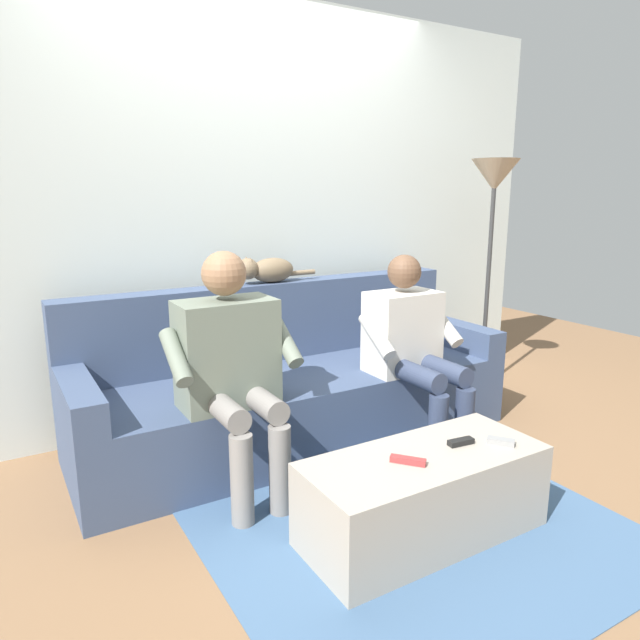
{
  "coord_description": "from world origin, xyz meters",
  "views": [
    {
      "loc": [
        1.45,
        2.61,
        1.4
      ],
      "look_at": [
        0.0,
        0.17,
        0.75
      ],
      "focal_mm": 32.14,
      "sensor_mm": 36.0,
      "label": 1
    }
  ],
  "objects_px": {
    "person_left_seated": "(411,342)",
    "person_right_seated": "(231,361)",
    "remote_gray": "(501,441)",
    "floor_lamp": "(494,193)",
    "cat_on_backrest": "(267,270)",
    "remote_red": "(408,460)",
    "coffee_table": "(423,495)",
    "couch": "(292,388)",
    "remote_black": "(461,442)"
  },
  "relations": [
    {
      "from": "remote_gray",
      "to": "floor_lamp",
      "type": "xyz_separation_m",
      "value": [
        -1.21,
        -1.25,
        1.01
      ]
    },
    {
      "from": "couch",
      "to": "cat_on_backrest",
      "type": "xyz_separation_m",
      "value": [
        0.02,
        -0.26,
        0.65
      ]
    },
    {
      "from": "coffee_table",
      "to": "remote_red",
      "type": "xyz_separation_m",
      "value": [
        0.11,
        0.02,
        0.19
      ]
    },
    {
      "from": "remote_gray",
      "to": "person_right_seated",
      "type": "bearing_deg",
      "value": 9.09
    },
    {
      "from": "couch",
      "to": "person_left_seated",
      "type": "relative_size",
      "value": 2.3
    },
    {
      "from": "person_right_seated",
      "to": "remote_black",
      "type": "height_order",
      "value": "person_right_seated"
    },
    {
      "from": "coffee_table",
      "to": "person_right_seated",
      "type": "xyz_separation_m",
      "value": [
        0.52,
        -0.75,
        0.46
      ]
    },
    {
      "from": "couch",
      "to": "floor_lamp",
      "type": "xyz_separation_m",
      "value": [
        -1.55,
        -0.03,
        1.09
      ]
    },
    {
      "from": "couch",
      "to": "cat_on_backrest",
      "type": "relative_size",
      "value": 4.86
    },
    {
      "from": "person_left_seated",
      "to": "cat_on_backrest",
      "type": "xyz_separation_m",
      "value": [
        0.54,
        -0.68,
        0.35
      ]
    },
    {
      "from": "coffee_table",
      "to": "couch",
      "type": "bearing_deg",
      "value": -90.0
    },
    {
      "from": "cat_on_backrest",
      "to": "remote_red",
      "type": "bearing_deg",
      "value": 86.52
    },
    {
      "from": "couch",
      "to": "remote_red",
      "type": "bearing_deg",
      "value": 84.7
    },
    {
      "from": "coffee_table",
      "to": "cat_on_backrest",
      "type": "bearing_deg",
      "value": -89.14
    },
    {
      "from": "coffee_table",
      "to": "person_right_seated",
      "type": "bearing_deg",
      "value": -55.45
    },
    {
      "from": "couch",
      "to": "remote_black",
      "type": "xyz_separation_m",
      "value": [
        -0.19,
        1.14,
        0.08
      ]
    },
    {
      "from": "person_left_seated",
      "to": "remote_red",
      "type": "height_order",
      "value": "person_left_seated"
    },
    {
      "from": "remote_black",
      "to": "remote_red",
      "type": "height_order",
      "value": "remote_red"
    },
    {
      "from": "couch",
      "to": "person_right_seated",
      "type": "relative_size",
      "value": 2.15
    },
    {
      "from": "cat_on_backrest",
      "to": "person_right_seated",
      "type": "bearing_deg",
      "value": 52.74
    },
    {
      "from": "floor_lamp",
      "to": "remote_black",
      "type": "bearing_deg",
      "value": 40.69
    },
    {
      "from": "person_left_seated",
      "to": "floor_lamp",
      "type": "xyz_separation_m",
      "value": [
        -1.04,
        -0.44,
        0.79
      ]
    },
    {
      "from": "remote_gray",
      "to": "remote_red",
      "type": "distance_m",
      "value": 0.45
    },
    {
      "from": "couch",
      "to": "remote_gray",
      "type": "xyz_separation_m",
      "value": [
        -0.34,
        1.23,
        0.08
      ]
    },
    {
      "from": "cat_on_backrest",
      "to": "remote_gray",
      "type": "relative_size",
      "value": 4.51
    },
    {
      "from": "cat_on_backrest",
      "to": "floor_lamp",
      "type": "distance_m",
      "value": 1.65
    },
    {
      "from": "couch",
      "to": "person_left_seated",
      "type": "distance_m",
      "value": 0.73
    },
    {
      "from": "floor_lamp",
      "to": "cat_on_backrest",
      "type": "bearing_deg",
      "value": -8.53
    },
    {
      "from": "couch",
      "to": "person_right_seated",
      "type": "distance_m",
      "value": 0.73
    },
    {
      "from": "person_left_seated",
      "to": "remote_black",
      "type": "bearing_deg",
      "value": 65.93
    },
    {
      "from": "coffee_table",
      "to": "remote_red",
      "type": "height_order",
      "value": "remote_red"
    },
    {
      "from": "person_left_seated",
      "to": "floor_lamp",
      "type": "distance_m",
      "value": 1.38
    },
    {
      "from": "remote_gray",
      "to": "cat_on_backrest",
      "type": "bearing_deg",
      "value": -22.99
    },
    {
      "from": "coffee_table",
      "to": "person_left_seated",
      "type": "relative_size",
      "value": 0.96
    },
    {
      "from": "person_right_seated",
      "to": "coffee_table",
      "type": "bearing_deg",
      "value": 124.55
    },
    {
      "from": "coffee_table",
      "to": "floor_lamp",
      "type": "xyz_separation_m",
      "value": [
        -1.55,
        -1.17,
        1.2
      ]
    },
    {
      "from": "person_left_seated",
      "to": "person_right_seated",
      "type": "height_order",
      "value": "person_right_seated"
    },
    {
      "from": "coffee_table",
      "to": "remote_gray",
      "type": "height_order",
      "value": "remote_gray"
    },
    {
      "from": "floor_lamp",
      "to": "person_right_seated",
      "type": "bearing_deg",
      "value": 11.37
    },
    {
      "from": "coffee_table",
      "to": "remote_gray",
      "type": "xyz_separation_m",
      "value": [
        -0.34,
        0.09,
        0.19
      ]
    },
    {
      "from": "person_left_seated",
      "to": "remote_red",
      "type": "bearing_deg",
      "value": 50.16
    },
    {
      "from": "person_right_seated",
      "to": "cat_on_backrest",
      "type": "height_order",
      "value": "person_right_seated"
    },
    {
      "from": "remote_black",
      "to": "cat_on_backrest",
      "type": "bearing_deg",
      "value": 105.44
    },
    {
      "from": "remote_gray",
      "to": "coffee_table",
      "type": "bearing_deg",
      "value": 39.33
    },
    {
      "from": "coffee_table",
      "to": "person_right_seated",
      "type": "relative_size",
      "value": 0.89
    },
    {
      "from": "remote_gray",
      "to": "remote_black",
      "type": "bearing_deg",
      "value": 24.22
    },
    {
      "from": "remote_black",
      "to": "person_left_seated",
      "type": "bearing_deg",
      "value": 72.77
    },
    {
      "from": "remote_gray",
      "to": "floor_lamp",
      "type": "relative_size",
      "value": 0.07
    },
    {
      "from": "coffee_table",
      "to": "remote_gray",
      "type": "distance_m",
      "value": 0.4
    },
    {
      "from": "remote_red",
      "to": "couch",
      "type": "bearing_deg",
      "value": -44.67
    }
  ]
}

